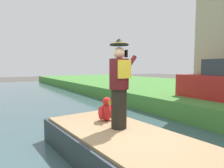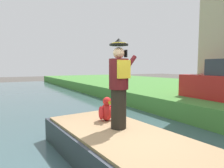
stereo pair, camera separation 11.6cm
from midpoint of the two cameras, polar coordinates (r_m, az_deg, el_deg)
ground_plane at (r=4.23m, az=3.78°, el=-22.99°), size 80.00×80.00×0.00m
canal_water at (r=4.21m, az=3.79°, el=-22.39°), size 6.55×48.00×0.10m
boat at (r=4.07m, az=3.73°, el=-17.93°), size 2.08×4.31×0.61m
person_pirate at (r=4.02m, az=2.87°, el=-0.00°), size 0.61×0.42×1.85m
parrot_plush at (r=4.69m, az=-0.92°, el=-7.69°), size 0.36×0.35×0.57m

